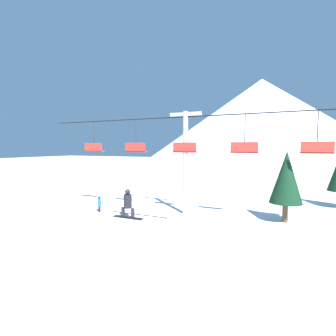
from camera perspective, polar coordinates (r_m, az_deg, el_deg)
The scene contains 7 objects.
ground_plane at distance 11.06m, azimuth -20.62°, elevation -22.68°, with size 220.00×220.00×0.00m, color white.
mountain_ridge at distance 77.00m, azimuth 19.55°, elevation 9.30°, with size 66.95×66.95×23.42m.
snow_ramp at distance 10.20m, azimuth -13.03°, elevation -18.39°, with size 2.62×4.46×2.10m.
snowboarder at distance 10.96m, azimuth -8.76°, elevation -7.74°, with size 1.35×0.32×1.20m.
chairlift at distance 19.40m, azimuth 3.76°, elevation 3.68°, with size 24.97×0.44×7.62m.
pine_tree_near at distance 18.97m, azimuth 24.36°, elevation -1.88°, with size 2.09×2.09×4.78m.
distant_skier at distance 21.06m, azimuth -14.71°, elevation -7.48°, with size 0.24×0.24×1.23m.
Camera 1 is at (7.09, -6.84, 5.01)m, focal length 28.00 mm.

